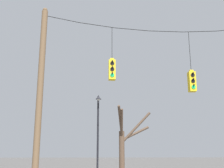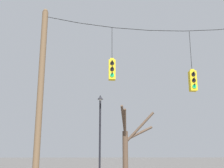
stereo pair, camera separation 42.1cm
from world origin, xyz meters
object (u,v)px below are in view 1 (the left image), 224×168
at_px(traffic_light_over_intersection, 192,81).
at_px(utility_pole_left, 40,93).
at_px(traffic_light_near_right_pole, 112,70).
at_px(street_lamp, 98,125).
at_px(bare_tree, 124,141).

bearing_deg(traffic_light_over_intersection, utility_pole_left, 179.94).
bearing_deg(traffic_light_near_right_pole, traffic_light_over_intersection, 0.00).
bearing_deg(street_lamp, traffic_light_over_intersection, -41.84).
distance_m(traffic_light_over_intersection, street_lamp, 6.55).
bearing_deg(bare_tree, traffic_light_near_right_pole, -100.53).
bearing_deg(street_lamp, utility_pole_left, -125.25).
relative_size(traffic_light_over_intersection, street_lamp, 0.62).
xyz_separation_m(street_lamp, bare_tree, (2.20, 4.57, -0.80)).
height_order(utility_pole_left, traffic_light_over_intersection, utility_pole_left).
bearing_deg(traffic_light_near_right_pole, bare_tree, 79.47).
height_order(traffic_light_near_right_pole, street_lamp, traffic_light_near_right_pole).
bearing_deg(traffic_light_over_intersection, traffic_light_near_right_pole, -180.00).
distance_m(utility_pole_left, bare_tree, 10.35).
relative_size(traffic_light_near_right_pole, bare_tree, 0.55).
bearing_deg(utility_pole_left, street_lamp, 54.75).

